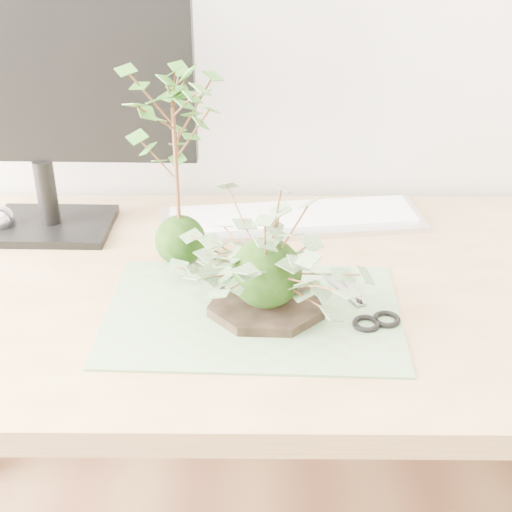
# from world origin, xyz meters

# --- Properties ---
(desk) EXTENTS (1.60, 0.70, 0.74)m
(desk) POSITION_xyz_m (-0.00, 1.23, 0.65)
(desk) COLOR tan
(desk) RESTS_ON ground_plane
(cutting_mat) EXTENTS (0.45, 0.31, 0.00)m
(cutting_mat) POSITION_xyz_m (-0.00, 1.14, 0.74)
(cutting_mat) COLOR #659560
(cutting_mat) RESTS_ON desk
(stone_dish) EXTENTS (0.19, 0.19, 0.01)m
(stone_dish) POSITION_xyz_m (0.02, 1.14, 0.75)
(stone_dish) COLOR black
(stone_dish) RESTS_ON cutting_mat
(ivy_kokedama) EXTENTS (0.30, 0.30, 0.21)m
(ivy_kokedama) POSITION_xyz_m (0.02, 1.14, 0.86)
(ivy_kokedama) COLOR black
(ivy_kokedama) RESTS_ON stone_dish
(maple_kokedama) EXTENTS (0.25, 0.25, 0.36)m
(maple_kokedama) POSITION_xyz_m (-0.13, 1.30, 0.99)
(maple_kokedama) COLOR black
(maple_kokedama) RESTS_ON desk
(keyboard) EXTENTS (0.51, 0.21, 0.02)m
(keyboard) POSITION_xyz_m (0.07, 1.45, 0.75)
(keyboard) COLOR silver
(keyboard) RESTS_ON desk
(monitor) EXTENTS (0.55, 0.17, 0.49)m
(monitor) POSITION_xyz_m (-0.38, 1.43, 1.02)
(monitor) COLOR black
(monitor) RESTS_ON desk
(foil_ball) EXTENTS (0.05, 0.05, 0.05)m
(foil_ball) POSITION_xyz_m (-0.47, 1.41, 0.77)
(foil_ball) COLOR silver
(foil_ball) RESTS_ON desk
(scissors) EXTENTS (0.09, 0.17, 0.01)m
(scissors) POSITION_xyz_m (0.16, 1.13, 0.75)
(scissors) COLOR #9C9C9C
(scissors) RESTS_ON cutting_mat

